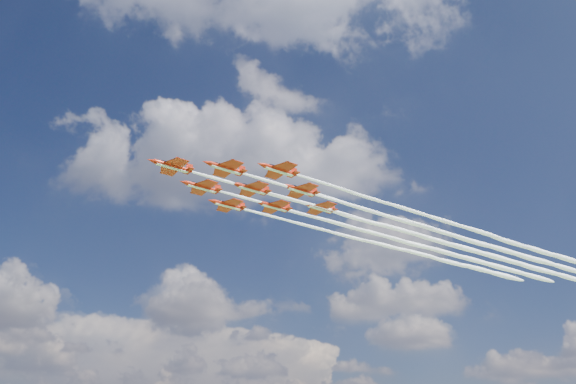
# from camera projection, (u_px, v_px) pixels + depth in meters

# --- Properties ---
(jet_lead) EXTENTS (104.39, 79.02, 2.84)m
(jet_lead) POSITION_uv_depth(u_px,v_px,m) (365.00, 220.00, 164.58)
(jet_lead) COLOR #AC1C09
(jet_row2_port) EXTENTS (104.39, 79.02, 2.84)m
(jet_row2_port) POSITION_uv_depth(u_px,v_px,m) (408.00, 222.00, 165.45)
(jet_row2_port) COLOR #AC1C09
(jet_row2_starb) EXTENTS (104.39, 79.02, 2.84)m
(jet_row2_starb) POSITION_uv_depth(u_px,v_px,m) (378.00, 234.00, 175.01)
(jet_row2_starb) COLOR #AC1C09
(jet_row3_port) EXTENTS (104.39, 79.02, 2.84)m
(jet_row3_port) POSITION_uv_depth(u_px,v_px,m) (450.00, 223.00, 166.32)
(jet_row3_port) COLOR #AC1C09
(jet_row3_centre) EXTENTS (104.39, 79.02, 2.84)m
(jet_row3_centre) POSITION_uv_depth(u_px,v_px,m) (418.00, 235.00, 175.87)
(jet_row3_centre) COLOR #AC1C09
(jet_row3_starb) EXTENTS (104.39, 79.02, 2.84)m
(jet_row3_starb) POSITION_uv_depth(u_px,v_px,m) (390.00, 247.00, 185.43)
(jet_row3_starb) COLOR #AC1C09
(jet_row4_port) EXTENTS (104.39, 79.02, 2.84)m
(jet_row4_port) POSITION_uv_depth(u_px,v_px,m) (458.00, 236.00, 176.74)
(jet_row4_port) COLOR #AC1C09
(jet_row4_starb) EXTENTS (104.39, 79.02, 2.84)m
(jet_row4_starb) POSITION_uv_depth(u_px,v_px,m) (428.00, 248.00, 186.30)
(jet_row4_starb) COLOR #AC1C09
(jet_tail) EXTENTS (104.39, 79.02, 2.84)m
(jet_tail) POSITION_uv_depth(u_px,v_px,m) (465.00, 249.00, 187.17)
(jet_tail) COLOR #AC1C09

